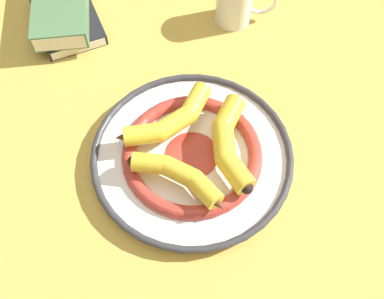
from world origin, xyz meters
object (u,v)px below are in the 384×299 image
object	(u,v)px
banana_a	(180,176)
decorative_bowl	(192,156)
banana_b	(170,121)
book_stack	(63,13)
coffee_mug	(236,1)
banana_c	(229,141)

from	to	relation	value
banana_a	decorative_bowl	bearing A→B (deg)	-80.92
banana_a	banana_b	size ratio (longest dim) A/B	1.00
banana_a	book_stack	world-z (taller)	banana_a
banana_b	coffee_mug	distance (m)	0.33
banana_b	banana_a	bearing A→B (deg)	-117.43
banana_b	book_stack	xyz separation A→B (m)	(0.15, 0.34, -0.02)
decorative_bowl	banana_b	world-z (taller)	banana_b
banana_a	banana_c	size ratio (longest dim) A/B	1.02
decorative_bowl	coffee_mug	world-z (taller)	coffee_mug
banana_b	book_stack	world-z (taller)	banana_b
banana_b	book_stack	distance (m)	0.37
banana_b	banana_c	xyz separation A→B (m)	(0.01, -0.11, 0.00)
book_stack	decorative_bowl	bearing A→B (deg)	24.75
banana_a	banana_b	distance (m)	0.11
banana_c	coffee_mug	bearing A→B (deg)	171.95
banana_a	banana_b	bearing A→B (deg)	-51.80
banana_c	coffee_mug	world-z (taller)	coffee_mug
book_stack	coffee_mug	size ratio (longest dim) A/B	1.93
banana_a	book_stack	size ratio (longest dim) A/B	0.79
decorative_bowl	book_stack	bearing A→B (deg)	65.90
banana_b	coffee_mug	size ratio (longest dim) A/B	1.52
banana_a	banana_b	world-z (taller)	banana_b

